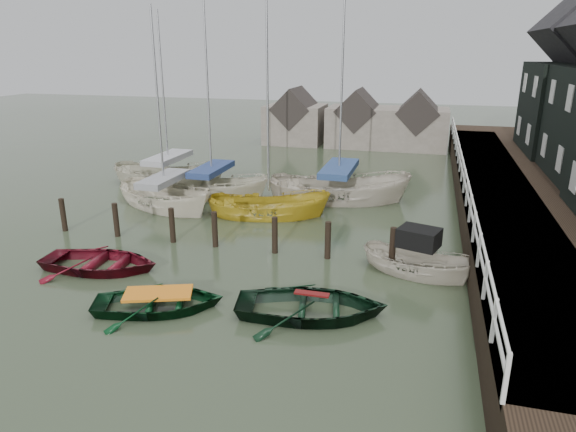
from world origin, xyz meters
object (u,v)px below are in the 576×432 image
(sailboat_a, at_px, (166,206))
(sailboat_d, at_px, (338,199))
(rowboat_red, at_px, (101,269))
(motorboat, at_px, (416,271))
(rowboat_green, at_px, (160,309))
(rowboat_dkgreen, at_px, (311,315))
(sailboat_c, at_px, (269,215))
(sailboat_b, at_px, (213,195))
(sailboat_e, at_px, (170,183))

(sailboat_a, height_order, sailboat_d, sailboat_d)
(rowboat_red, relative_size, sailboat_d, 0.34)
(motorboat, xyz_separation_m, sailboat_a, (-11.91, 4.68, -0.05))
(rowboat_green, height_order, rowboat_dkgreen, rowboat_dkgreen)
(rowboat_green, bearing_deg, motorboat, -78.14)
(sailboat_d, bearing_deg, rowboat_dkgreen, 177.52)
(rowboat_dkgreen, xyz_separation_m, motorboat, (2.79, 3.72, 0.11))
(rowboat_dkgreen, bearing_deg, sailboat_c, 13.83)
(rowboat_dkgreen, height_order, sailboat_c, sailboat_c)
(rowboat_red, height_order, sailboat_c, sailboat_c)
(sailboat_b, bearing_deg, sailboat_a, 152.91)
(rowboat_dkgreen, relative_size, sailboat_c, 0.41)
(rowboat_red, xyz_separation_m, motorboat, (10.54, 2.52, 0.11))
(sailboat_a, bearing_deg, motorboat, -87.42)
(sailboat_a, distance_m, sailboat_e, 4.45)
(sailboat_d, bearing_deg, motorboat, -161.93)
(rowboat_dkgreen, distance_m, sailboat_e, 16.61)
(rowboat_dkgreen, relative_size, sailboat_e, 0.41)
(rowboat_green, bearing_deg, sailboat_d, -34.20)
(rowboat_red, relative_size, sailboat_c, 0.39)
(motorboat, relative_size, sailboat_d, 0.34)
(sailboat_c, bearing_deg, rowboat_green, 164.61)
(motorboat, distance_m, sailboat_c, 8.24)
(sailboat_a, bearing_deg, rowboat_dkgreen, -108.60)
(rowboat_red, xyz_separation_m, sailboat_b, (0.04, 9.59, 0.07))
(sailboat_b, height_order, sailboat_d, sailboat_d)
(rowboat_green, distance_m, sailboat_b, 12.09)
(rowboat_dkgreen, height_order, sailboat_b, sailboat_b)
(rowboat_red, bearing_deg, motorboat, -81.71)
(rowboat_dkgreen, distance_m, motorboat, 4.65)
(rowboat_red, relative_size, sailboat_a, 0.40)
(rowboat_green, xyz_separation_m, sailboat_d, (3.07, 12.63, 0.06))
(rowboat_red, xyz_separation_m, rowboat_green, (3.37, -2.03, 0.00))
(motorboat, distance_m, sailboat_a, 12.80)
(rowboat_green, height_order, sailboat_e, sailboat_e)
(rowboat_green, height_order, motorboat, motorboat)
(motorboat, height_order, sailboat_c, sailboat_c)
(sailboat_e, bearing_deg, sailboat_b, -119.26)
(rowboat_dkgreen, bearing_deg, sailboat_e, 30.49)
(rowboat_dkgreen, relative_size, sailboat_a, 0.42)
(rowboat_green, distance_m, sailboat_a, 10.38)
(sailboat_b, bearing_deg, rowboat_dkgreen, -141.02)
(motorboat, relative_size, sailboat_b, 0.36)
(rowboat_red, relative_size, sailboat_b, 0.36)
(sailboat_b, relative_size, sailboat_d, 0.96)
(sailboat_a, bearing_deg, sailboat_b, -6.45)
(rowboat_red, bearing_deg, rowboat_dkgreen, -103.94)
(sailboat_b, bearing_deg, rowboat_red, -176.84)
(rowboat_red, bearing_deg, sailboat_e, 11.07)
(rowboat_dkgreen, relative_size, sailboat_b, 0.37)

